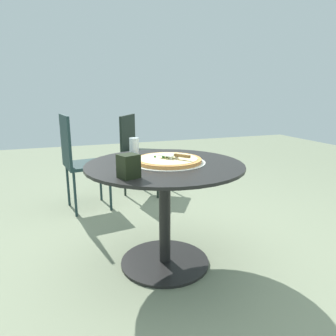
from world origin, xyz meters
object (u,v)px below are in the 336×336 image
Objects in this scene: drinking_cup at (134,147)px; pizza_server at (175,155)px; napkin_dispenser at (129,166)px; patio_chair_near at (139,147)px; pizza_on_tray at (168,160)px; patio_chair_far at (78,157)px; patio_table at (165,195)px.

pizza_server is at bearing 28.56° from drinking_cup.
patio_chair_near is at bearing 52.23° from napkin_dispenser.
patio_chair_far is (-1.19, -0.48, -0.18)m from pizza_on_tray.
pizza_server is (0.02, 0.06, 0.26)m from patio_table.
patio_table is 0.22m from pizza_on_tray.
pizza_on_tray is at bearing 125.94° from patio_table.
patio_chair_near is 0.77m from patio_chair_far.
patio_chair_far reaches higher than pizza_server.
pizza_server is 0.38m from drinking_cup.
pizza_on_tray is at bearing 21.81° from patio_chair_far.
patio_chair_near is at bearing 173.80° from pizza_server.
patio_chair_near reaches higher than pizza_on_tray.
patio_chair_far is at bearing 74.61° from napkin_dispenser.
drinking_cup is at bearing 20.17° from patio_chair_far.
napkin_dispenser is at bearing -56.88° from pizza_server.
pizza_on_tray is 0.55× the size of patio_chair_near.
drinking_cup is 0.14× the size of patio_chair_near.
pizza_on_tray is at bearing 26.60° from drinking_cup.
patio_table is 1.08× the size of patio_chair_far.
drinking_cup reaches higher than pizza_on_tray.
patio_chair_far reaches higher than drinking_cup.
drinking_cup is (-0.33, -0.18, 0.01)m from pizza_server.
patio_chair_far is (-0.90, -0.33, -0.23)m from drinking_cup.
drinking_cup is 0.59m from napkin_dispenser.
patio_chair_near is 0.95× the size of patio_chair_far.
pizza_on_tray is 0.42m from napkin_dispenser.
drinking_cup is 0.99× the size of napkin_dispenser.
patio_chair_far reaches higher than pizza_on_tray.
pizza_on_tray is 0.06m from pizza_server.
pizza_on_tray is 0.33m from drinking_cup.
patio_chair_near is at bearing 164.24° from drinking_cup.
patio_chair_near reaches higher than pizza_server.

